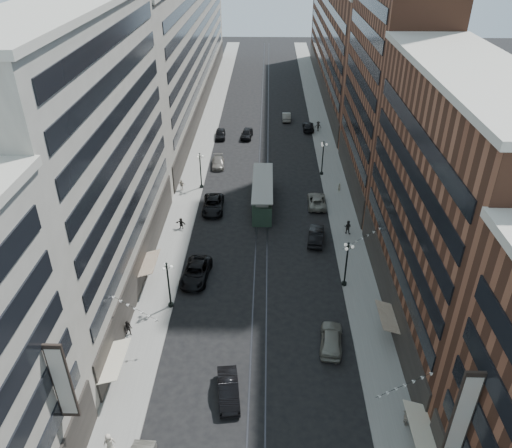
# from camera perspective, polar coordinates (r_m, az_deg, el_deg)

# --- Properties ---
(ground) EXTENTS (220.00, 220.00, 0.00)m
(ground) POSITION_cam_1_polar(r_m,az_deg,el_deg) (79.36, 0.83, 5.69)
(ground) COLOR black
(ground) RESTS_ON ground
(sidewalk_west) EXTENTS (4.00, 180.00, 0.15)m
(sidewalk_west) POSITION_cam_1_polar(r_m,az_deg,el_deg) (89.20, -6.25, 8.55)
(sidewalk_west) COLOR gray
(sidewalk_west) RESTS_ON ground
(sidewalk_east) EXTENTS (4.00, 180.00, 0.15)m
(sidewalk_east) POSITION_cam_1_polar(r_m,az_deg,el_deg) (89.06, 8.08, 8.39)
(sidewalk_east) COLOR gray
(sidewalk_east) RESTS_ON ground
(rail_west) EXTENTS (0.12, 180.00, 0.02)m
(rail_west) POSITION_cam_1_polar(r_m,az_deg,el_deg) (88.48, 0.45, 8.50)
(rail_west) COLOR #2D2D33
(rail_west) RESTS_ON ground
(rail_east) EXTENTS (0.12, 180.00, 0.02)m
(rail_east) POSITION_cam_1_polar(r_m,az_deg,el_deg) (88.47, 1.37, 8.49)
(rail_east) COLOR #2D2D33
(rail_east) RESTS_ON ground
(building_west_mid) EXTENTS (8.00, 36.00, 28.00)m
(building_west_mid) POSITION_cam_1_polar(r_m,az_deg,el_deg) (52.02, -18.62, 6.65)
(building_west_mid) COLOR #AAA597
(building_west_mid) RESTS_ON ground
(building_west_far) EXTENTS (8.00, 90.00, 26.00)m
(building_west_far) POSITION_cam_1_polar(r_m,az_deg,el_deg) (111.05, -8.25, 19.95)
(building_west_far) COLOR #AAA597
(building_west_far) RESTS_ON ground
(building_east_mid) EXTENTS (8.00, 30.00, 24.00)m
(building_east_mid) POSITION_cam_1_polar(r_m,az_deg,el_deg) (48.29, 21.09, 1.53)
(building_east_mid) COLOR brown
(building_east_mid) RESTS_ON ground
(building_east_tower) EXTENTS (8.00, 26.00, 42.00)m
(building_east_tower) POSITION_cam_1_polar(r_m,az_deg,el_deg) (70.79, 15.68, 19.41)
(building_east_tower) COLOR brown
(building_east_tower) RESTS_ON ground
(building_east_far) EXTENTS (8.00, 72.00, 24.00)m
(building_east_far) POSITION_cam_1_polar(r_m,az_deg,el_deg) (119.81, 9.84, 20.16)
(building_east_far) COLOR brown
(building_east_far) RESTS_ON ground
(lamppost_sw_far) EXTENTS (1.03, 1.14, 5.52)m
(lamppost_sw_far) POSITION_cam_1_polar(r_m,az_deg,el_deg) (51.32, -9.96, -6.70)
(lamppost_sw_far) COLOR black
(lamppost_sw_far) RESTS_ON sidewalk_west
(lamppost_sw_mid) EXTENTS (1.03, 1.14, 5.52)m
(lamppost_sw_mid) POSITION_cam_1_polar(r_m,az_deg,el_deg) (74.16, -6.36, 6.22)
(lamppost_sw_mid) COLOR black
(lamppost_sw_mid) RESTS_ON sidewalk_west
(lamppost_se_far) EXTENTS (1.03, 1.14, 5.52)m
(lamppost_se_far) POSITION_cam_1_polar(r_m,az_deg,el_deg) (54.27, 10.30, -4.37)
(lamppost_se_far) COLOR black
(lamppost_se_far) RESTS_ON sidewalk_east
(lamppost_se_mid) EXTENTS (1.03, 1.14, 5.52)m
(lamppost_se_mid) POSITION_cam_1_polar(r_m,az_deg,el_deg) (78.54, 7.64, 7.61)
(lamppost_se_mid) COLOR black
(lamppost_se_mid) RESTS_ON sidewalk_east
(streetcar) EXTENTS (2.80, 12.66, 3.50)m
(streetcar) POSITION_cam_1_polar(r_m,az_deg,el_deg) (69.93, 0.75, 3.44)
(streetcar) COLOR #263C2E
(streetcar) RESTS_ON ground
(car_2) EXTENTS (3.37, 6.32, 1.69)m
(car_2) POSITION_cam_1_polar(r_m,az_deg,el_deg) (56.18, -6.88, -5.50)
(car_2) COLOR black
(car_2) RESTS_ON ground
(car_4) EXTENTS (2.64, 5.26, 1.72)m
(car_4) POSITION_cam_1_polar(r_m,az_deg,el_deg) (48.39, 8.60, -12.85)
(car_4) COLOR gray
(car_4) RESTS_ON ground
(car_5) EXTENTS (2.32, 5.02, 1.60)m
(car_5) POSITION_cam_1_polar(r_m,az_deg,el_deg) (43.96, -3.17, -18.40)
(car_5) COLOR black
(car_5) RESTS_ON ground
(pedestrian_1) EXTENTS (1.01, 0.77, 1.82)m
(pedestrian_1) POSITION_cam_1_polar(r_m,az_deg,el_deg) (41.99, -16.42, -22.89)
(pedestrian_1) COLOR #C0B39F
(pedestrian_1) RESTS_ON sidewalk_west
(pedestrian_2) EXTENTS (0.82, 0.48, 1.65)m
(pedestrian_2) POSITION_cam_1_polar(r_m,az_deg,el_deg) (50.23, -14.38, -11.49)
(pedestrian_2) COLOR black
(pedestrian_2) RESTS_ON sidewalk_west
(pedestrian_4) EXTENTS (0.70, 1.09, 1.72)m
(pedestrian_4) POSITION_cam_1_polar(r_m,az_deg,el_deg) (43.61, 16.85, -20.34)
(pedestrian_4) COLOR #AEA290
(pedestrian_4) RESTS_ON sidewalk_east
(car_7) EXTENTS (3.00, 6.17, 1.69)m
(car_7) POSITION_cam_1_polar(r_m,az_deg,el_deg) (69.05, -4.93, 2.20)
(car_7) COLOR black
(car_7) RESTS_ON ground
(car_8) EXTENTS (2.27, 4.87, 1.38)m
(car_8) POSITION_cam_1_polar(r_m,az_deg,el_deg) (82.05, -4.36, 7.03)
(car_8) COLOR slate
(car_8) RESTS_ON ground
(car_9) EXTENTS (2.07, 4.64, 1.55)m
(car_9) POSITION_cam_1_polar(r_m,az_deg,el_deg) (93.56, -4.10, 10.23)
(car_9) COLOR black
(car_9) RESTS_ON ground
(car_10) EXTENTS (2.47, 5.32, 1.69)m
(car_10) POSITION_cam_1_polar(r_m,az_deg,el_deg) (62.53, 6.88, -1.29)
(car_10) COLOR black
(car_10) RESTS_ON ground
(car_11) EXTENTS (2.60, 5.42, 1.49)m
(car_11) POSITION_cam_1_polar(r_m,az_deg,el_deg) (70.54, 6.96, 2.65)
(car_11) COLOR gray
(car_11) RESTS_ON ground
(car_12) EXTENTS (2.16, 5.14, 1.48)m
(car_12) POSITION_cam_1_polar(r_m,az_deg,el_deg) (97.67, 6.00, 11.04)
(car_12) COLOR black
(car_12) RESTS_ON ground
(car_13) EXTENTS (2.38, 4.94, 1.63)m
(car_13) POSITION_cam_1_polar(r_m,az_deg,el_deg) (93.37, -1.06, 10.28)
(car_13) COLOR black
(car_13) RESTS_ON ground
(car_14) EXTENTS (1.65, 4.65, 1.53)m
(car_14) POSITION_cam_1_polar(r_m,az_deg,el_deg) (102.57, 3.51, 12.16)
(car_14) COLOR slate
(car_14) RESTS_ON ground
(pedestrian_5) EXTENTS (1.48, 0.83, 1.53)m
(pedestrian_5) POSITION_cam_1_polar(r_m,az_deg,el_deg) (65.11, -8.56, 0.08)
(pedestrian_5) COLOR black
(pedestrian_5) RESTS_ON sidewalk_west
(pedestrian_6) EXTENTS (1.07, 0.65, 1.70)m
(pedestrian_6) POSITION_cam_1_polar(r_m,az_deg,el_deg) (74.67, -8.49, 4.46)
(pedestrian_6) COLOR #C1B2A0
(pedestrian_6) RESTS_ON sidewalk_west
(pedestrian_7) EXTENTS (1.01, 0.78, 1.85)m
(pedestrian_7) POSITION_cam_1_polar(r_m,az_deg,el_deg) (64.38, 10.43, -0.34)
(pedestrian_7) COLOR black
(pedestrian_7) RESTS_ON sidewalk_east
(pedestrian_8) EXTENTS (0.65, 0.58, 1.49)m
(pedestrian_8) POSITION_cam_1_polar(r_m,az_deg,el_deg) (74.27, 9.47, 4.12)
(pedestrian_8) COLOR #B2AD93
(pedestrian_8) RESTS_ON sidewalk_east
(pedestrian_9) EXTENTS (1.34, 0.86, 1.93)m
(pedestrian_9) POSITION_cam_1_polar(r_m,az_deg,el_deg) (96.82, 7.11, 11.02)
(pedestrian_9) COLOR black
(pedestrian_9) RESTS_ON sidewalk_east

